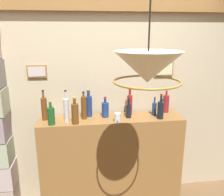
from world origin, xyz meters
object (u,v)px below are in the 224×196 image
at_px(liquor_bottle_bourbon, 130,104).
at_px(liquor_bottle_amaro, 84,107).
at_px(liquor_bottle_mezcal, 75,113).
at_px(glass_tumbler_highball, 52,112).
at_px(liquor_bottle_vermouth, 154,108).
at_px(liquor_bottle_sherry, 129,111).
at_px(liquor_bottle_tequila, 161,110).
at_px(glass_tumbler_rocks, 117,117).
at_px(pendant_lamp, 148,68).
at_px(liquor_bottle_port, 44,108).
at_px(liquor_bottle_brandy, 51,116).
at_px(liquor_bottle_gin, 166,103).
at_px(liquor_bottle_scotch, 66,110).
at_px(liquor_bottle_rum, 89,105).
at_px(liquor_bottle_whiskey, 105,109).

xyz_separation_m(liquor_bottle_bourbon, liquor_bottle_amaro, (-0.54, -0.08, 0.01)).
relative_size(liquor_bottle_mezcal, glass_tumbler_highball, 2.68).
height_order(liquor_bottle_mezcal, liquor_bottle_vermouth, liquor_bottle_mezcal).
relative_size(liquor_bottle_bourbon, liquor_bottle_sherry, 1.40).
distance_m(liquor_bottle_tequila, glass_tumbler_rocks, 0.50).
relative_size(liquor_bottle_amaro, pendant_lamp, 0.51).
bearing_deg(pendant_lamp, liquor_bottle_port, 131.74).
xyz_separation_m(liquor_bottle_tequila, liquor_bottle_amaro, (-0.85, 0.11, 0.03)).
bearing_deg(liquor_bottle_brandy, glass_tumbler_highball, 93.30).
relative_size(liquor_bottle_bourbon, liquor_bottle_brandy, 1.22).
bearing_deg(liquor_bottle_gin, liquor_bottle_tequila, -123.66).
bearing_deg(liquor_bottle_amaro, liquor_bottle_bourbon, 8.10).
relative_size(liquor_bottle_vermouth, liquor_bottle_amaro, 0.74).
relative_size(liquor_bottle_gin, pendant_lamp, 0.46).
relative_size(liquor_bottle_sherry, liquor_bottle_port, 0.66).
bearing_deg(liquor_bottle_tequila, glass_tumbler_highball, 169.28).
distance_m(liquor_bottle_brandy, glass_tumbler_rocks, 0.70).
xyz_separation_m(liquor_bottle_scotch, liquor_bottle_sherry, (0.69, 0.04, -0.05)).
relative_size(liquor_bottle_gin, liquor_bottle_sherry, 1.25).
distance_m(liquor_bottle_gin, glass_tumbler_highball, 1.35).
xyz_separation_m(liquor_bottle_amaro, liquor_bottle_sherry, (0.50, -0.03, -0.05)).
xyz_separation_m(liquor_bottle_tequila, liquor_bottle_port, (-1.29, 0.14, 0.03)).
bearing_deg(liquor_bottle_bourbon, liquor_bottle_vermouth, -12.82).
relative_size(liquor_bottle_rum, liquor_bottle_sherry, 1.43).
bearing_deg(pendant_lamp, liquor_bottle_mezcal, 123.33).
height_order(liquor_bottle_scotch, liquor_bottle_tequila, liquor_bottle_scotch).
distance_m(liquor_bottle_scotch, liquor_bottle_amaro, 0.20).
xyz_separation_m(liquor_bottle_mezcal, liquor_bottle_gin, (1.09, 0.24, -0.01)).
xyz_separation_m(liquor_bottle_amaro, liquor_bottle_gin, (0.99, 0.10, -0.02)).
bearing_deg(liquor_bottle_port, liquor_bottle_tequila, -6.07).
height_order(liquor_bottle_rum, liquor_bottle_port, liquor_bottle_port).
bearing_deg(liquor_bottle_bourbon, liquor_bottle_rum, 179.58).
relative_size(liquor_bottle_gin, liquor_bottle_port, 0.83).
xyz_separation_m(liquor_bottle_rum, glass_tumbler_highball, (-0.42, 0.04, -0.08)).
relative_size(liquor_bottle_scotch, liquor_bottle_tequila, 1.23).
distance_m(liquor_bottle_gin, liquor_bottle_sherry, 0.50).
bearing_deg(liquor_bottle_sherry, liquor_bottle_bourbon, 73.21).
height_order(liquor_bottle_gin, glass_tumbler_rocks, liquor_bottle_gin).
bearing_deg(liquor_bottle_rum, liquor_bottle_scotch, -148.77).
xyz_separation_m(liquor_bottle_scotch, liquor_bottle_gin, (1.18, 0.17, -0.03)).
relative_size(liquor_bottle_rum, glass_tumbler_highball, 2.94).
xyz_separation_m(liquor_bottle_scotch, liquor_bottle_mezcal, (0.09, -0.07, -0.02)).
bearing_deg(liquor_bottle_port, liquor_bottle_scotch, -21.93).
bearing_deg(liquor_bottle_brandy, liquor_bottle_whiskey, 14.77).
height_order(liquor_bottle_sherry, liquor_bottle_port, liquor_bottle_port).
xyz_separation_m(liquor_bottle_tequila, liquor_bottle_whiskey, (-0.61, 0.14, -0.01)).
xyz_separation_m(liquor_bottle_mezcal, liquor_bottle_sherry, (0.60, 0.11, -0.03)).
xyz_separation_m(liquor_bottle_gin, liquor_bottle_port, (-1.42, -0.07, 0.02)).
relative_size(liquor_bottle_vermouth, liquor_bottle_gin, 0.83).
distance_m(liquor_bottle_tequila, liquor_bottle_vermouth, 0.13).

